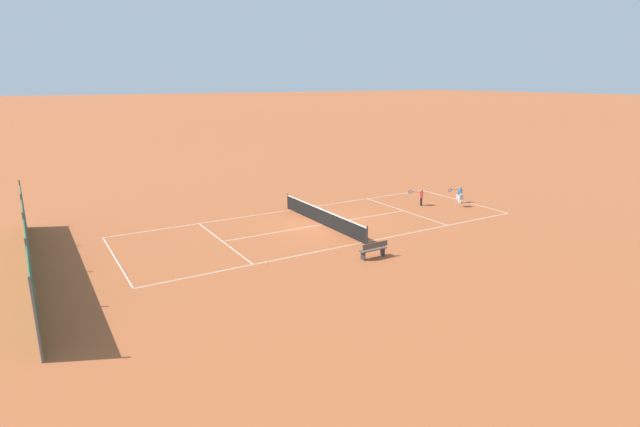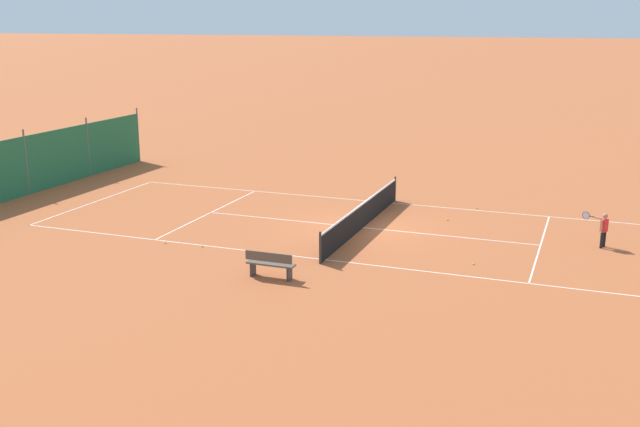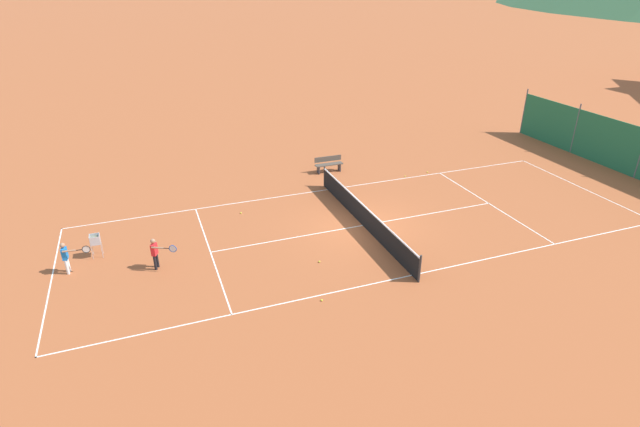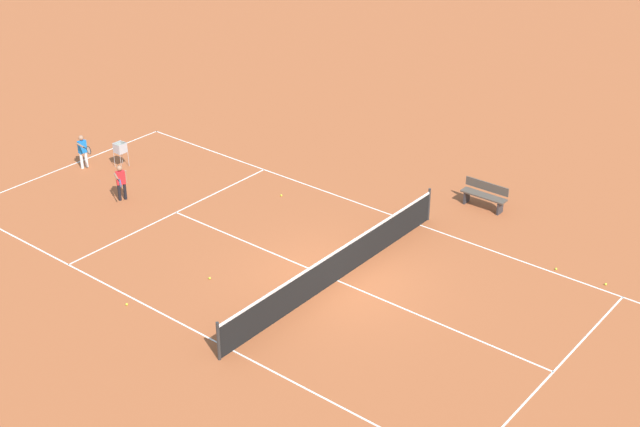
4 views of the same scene
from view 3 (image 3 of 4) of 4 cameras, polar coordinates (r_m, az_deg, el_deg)
name	(u,v)px [view 3 (image 3 of 4)]	position (r m, az deg, el deg)	size (l,w,h in m)	color
ground_plane	(363,225)	(21.13, 4.92, -1.37)	(600.00, 600.00, 0.00)	#A8542D
court_line_markings	(363,225)	(21.12, 4.92, -1.36)	(8.25, 23.85, 0.01)	white
tennis_net	(363,215)	(20.90, 4.97, -0.15)	(9.18, 0.08, 1.06)	#2D2D2D
player_far_service	(66,255)	(19.63, -26.99, -4.30)	(0.51, 0.98, 1.20)	white
player_near_baseline	(156,251)	(18.68, -18.26, -4.14)	(0.76, 0.88, 1.20)	black
tennis_ball_near_corner	(427,172)	(27.24, 12.17, 4.64)	(0.07, 0.07, 0.07)	#CCE033
tennis_ball_by_net_left	(405,176)	(26.46, 9.70, 4.22)	(0.07, 0.07, 0.07)	#CCE033
tennis_ball_by_net_right	(322,300)	(16.44, 0.20, -9.88)	(0.07, 0.07, 0.07)	#CCE033
tennis_ball_mid_court	(241,213)	(22.33, -9.03, 0.06)	(0.07, 0.07, 0.07)	#CCE033
tennis_ball_service_box	(319,262)	(18.44, -0.08, -5.52)	(0.07, 0.07, 0.07)	#CCE033
ball_hopper	(95,241)	(20.31, -24.32, -2.86)	(0.36, 0.36, 0.89)	#B7B7BC
courtside_bench	(329,164)	(26.62, 0.99, 5.69)	(0.36, 1.50, 0.84)	#51473D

